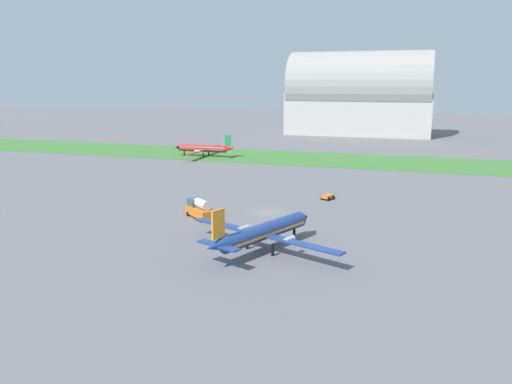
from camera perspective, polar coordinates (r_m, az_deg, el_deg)
name	(u,v)px	position (r m, az deg, el deg)	size (l,w,h in m)	color
ground_plane	(267,212)	(88.64, 1.25, -2.28)	(600.00, 600.00, 0.00)	slate
grass_taxiway_strip	(331,160)	(149.46, 8.33, 3.59)	(360.00, 28.00, 0.08)	#3D7533
airplane_foreground_turboprop	(263,232)	(68.17, 0.78, -4.43)	(23.20, 20.11, 7.32)	navy
airplane_taxiing_turboprop	(204,148)	(154.51, -5.82, 4.85)	(19.13, 22.39, 6.71)	red
fuel_truck_near_gate	(200,209)	(85.26, -6.26, -1.84)	(6.55, 5.97, 3.29)	orange
baggage_cart_midfield	(328,197)	(98.95, 7.99, -0.51)	(2.54, 2.88, 0.90)	orange
hangar_distant	(359,96)	(223.06, 11.44, 10.40)	(58.80, 28.81, 34.32)	#BCB7B2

